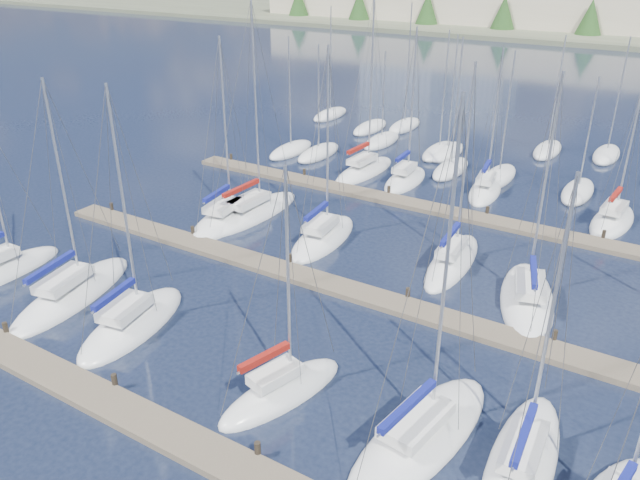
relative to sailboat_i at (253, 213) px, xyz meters
The scene contains 20 objects.
ground 39.33m from the sailboat_i, 73.98° to the left, with size 400.00×400.00×0.00m, color #1C2439.
dock_near 22.92m from the sailboat_i, 61.73° to the right, with size 44.00×1.93×1.10m.
dock_mid 12.49m from the sailboat_i, 29.68° to the right, with size 44.00×1.93×1.10m.
dock_far 13.37m from the sailboat_i, 35.75° to the left, with size 44.00×1.93×1.10m.
sailboat_i is the anchor object (origin of this frame).
sailboat_f 27.68m from the sailboat_i, 30.99° to the right, with size 2.92×8.84×12.51m.
sailboat_j 6.72m from the sailboat_i, ahead, with size 3.62×8.25×13.48m.
sailboat_n 12.91m from the sailboat_i, 78.63° to the left, with size 3.01×8.71×15.36m.
sailboat_o 14.04m from the sailboat_i, 61.98° to the left, with size 2.95×7.09×13.21m.
sailboat_a 17.01m from the sailboat_i, 115.86° to the right, with size 2.58×7.81×11.29m.
sailboat_l 20.70m from the sailboat_i, ahead, with size 5.27×9.36×13.39m.
sailboat_k 15.37m from the sailboat_i, ahead, with size 2.93×8.71×13.07m.
sailboat_p 18.86m from the sailboat_i, 45.79° to the left, with size 3.28×7.19×12.02m.
sailboat_b 14.95m from the sailboat_i, 96.26° to the right, with size 4.87×9.90×12.96m.
sailboat_c 15.67m from the sailboat_i, 76.70° to the right, with size 4.36×8.38×13.32m.
sailboat_d 20.67m from the sailboat_i, 49.41° to the right, with size 3.80×7.07×11.40m.
sailboat_e 24.85m from the sailboat_i, 37.08° to the right, with size 4.40×9.74×14.71m.
sailboat_q 26.02m from the sailboat_i, 28.38° to the left, with size 3.11×7.41×10.74m.
sailboat_h 2.17m from the sailboat_i, 117.28° to the right, with size 4.29×8.47×13.58m.
distant_boats 22.53m from the sailboat_i, 73.20° to the left, with size 36.93×20.75×13.30m.
Camera 1 is at (15.67, -11.40, 18.26)m, focal length 35.00 mm.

